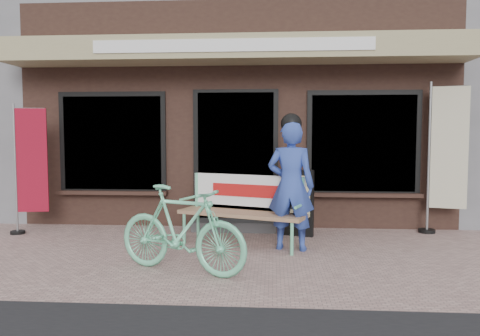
# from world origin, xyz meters

# --- Properties ---
(ground) EXTENTS (70.00, 70.00, 0.00)m
(ground) POSITION_xyz_m (0.00, 0.00, 0.00)
(ground) COLOR tan
(ground) RESTS_ON ground
(storefront) EXTENTS (7.00, 6.77, 6.00)m
(storefront) POSITION_xyz_m (0.00, 4.96, 2.99)
(storefront) COLOR black
(storefront) RESTS_ON ground
(bench) EXTENTS (1.78, 1.00, 0.94)m
(bench) POSITION_xyz_m (0.21, 0.82, 0.55)
(bench) COLOR #6ED6A5
(bench) RESTS_ON ground
(person) EXTENTS (0.67, 0.50, 1.76)m
(person) POSITION_xyz_m (0.83, 0.58, 0.87)
(person) COLOR #3048A5
(person) RESTS_ON ground
(bicycle) EXTENTS (1.63, 1.00, 0.95)m
(bicycle) POSITION_xyz_m (-0.39, -0.52, 0.47)
(bicycle) COLOR #6ED6A5
(bicycle) RESTS_ON ground
(nobori_red) EXTENTS (0.58, 0.25, 1.94)m
(nobori_red) POSITION_xyz_m (-3.04, 1.28, 1.00)
(nobori_red) COLOR gray
(nobori_red) RESTS_ON ground
(nobori_cream) EXTENTS (0.68, 0.30, 2.27)m
(nobori_cream) POSITION_xyz_m (3.16, 1.71, 1.17)
(nobori_cream) COLOR gray
(nobori_cream) RESTS_ON ground
(menu_stand) EXTENTS (0.49, 0.24, 0.98)m
(menu_stand) POSITION_xyz_m (0.95, 1.41, 0.50)
(menu_stand) COLOR black
(menu_stand) RESTS_ON ground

